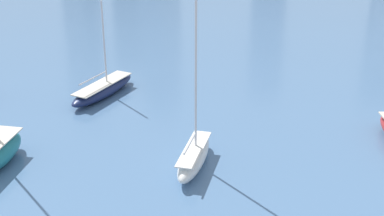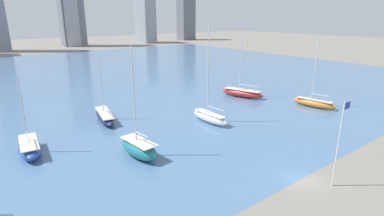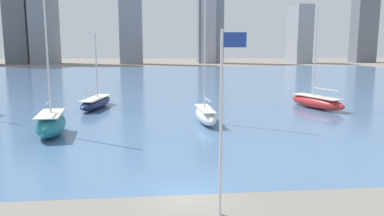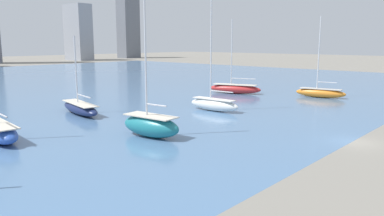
{
  "view_description": "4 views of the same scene",
  "coord_description": "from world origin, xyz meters",
  "views": [
    {
      "loc": [
        14.58,
        -16.24,
        21.75
      ],
      "look_at": [
        3.97,
        19.12,
        5.56
      ],
      "focal_mm": 50.0,
      "sensor_mm": 36.0,
      "label": 1
    },
    {
      "loc": [
        -26.98,
        -15.83,
        17.06
      ],
      "look_at": [
        -2.77,
        16.08,
        4.74
      ],
      "focal_mm": 28.0,
      "sensor_mm": 36.0,
      "label": 2
    },
    {
      "loc": [
        -1.71,
        -20.17,
        8.37
      ],
      "look_at": [
        2.39,
        19.89,
        1.74
      ],
      "focal_mm": 35.0,
      "sensor_mm": 36.0,
      "label": 3
    },
    {
      "loc": [
        -35.61,
        -11.74,
        9.27
      ],
      "look_at": [
        -4.67,
        16.24,
        1.95
      ],
      "focal_mm": 35.0,
      "sensor_mm": 36.0,
      "label": 4
    }
  ],
  "objects": [
    {
      "name": "ground_plane",
      "position": [
        0.0,
        0.0,
        0.0
      ],
      "size": [
        500.0,
        500.0,
        0.0
      ],
      "primitive_type": "plane",
      "color": "gray"
    },
    {
      "name": "harbor_water",
      "position": [
        0.0,
        70.0,
        0.0
      ],
      "size": [
        180.0,
        140.0,
        0.0
      ],
      "color": "#4C7099",
      "rests_on": "ground_plane"
    },
    {
      "name": "sailboat_navy",
      "position": [
        -9.65,
        31.56,
        0.8
      ],
      "size": [
        4.2,
        10.27,
        10.11
      ],
      "rotation": [
        0.0,
        0.0,
        -0.19
      ],
      "color": "#19234C",
      "rests_on": "harbor_water"
    },
    {
      "name": "sailboat_white",
      "position": [
        3.89,
        19.93,
        1.02
      ],
      "size": [
        2.18,
        7.85,
        15.9
      ],
      "rotation": [
        0.0,
        0.0,
        0.05
      ],
      "color": "white",
      "rests_on": "harbor_water"
    },
    {
      "name": "sailboat_teal",
      "position": [
        -11.48,
        15.6,
        1.18
      ],
      "size": [
        3.32,
        7.07,
        13.79
      ],
      "rotation": [
        0.0,
        0.0,
        0.11
      ],
      "color": "#1E757F",
      "rests_on": "harbor_water"
    },
    {
      "name": "sailboat_red",
      "position": [
        20.33,
        28.24,
        0.94
      ],
      "size": [
        5.37,
        9.99,
        13.43
      ],
      "rotation": [
        0.0,
        0.0,
        0.32
      ],
      "color": "#B72828",
      "rests_on": "harbor_water"
    },
    {
      "name": "sailboat_orange",
      "position": [
        25.93,
        14.4,
        0.91
      ],
      "size": [
        3.35,
        8.49,
        13.57
      ],
      "rotation": [
        0.0,
        0.0,
        0.18
      ],
      "color": "orange",
      "rests_on": "harbor_water"
    }
  ]
}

